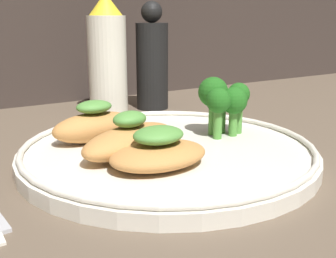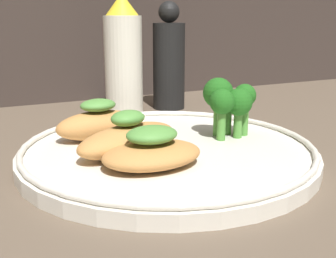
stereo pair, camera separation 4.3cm
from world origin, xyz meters
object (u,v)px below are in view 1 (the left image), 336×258
(broccoli_bunch, at_px, (225,100))
(pepper_grinder, at_px, (152,62))
(plate, at_px, (168,151))
(sauce_bottle, at_px, (107,58))

(broccoli_bunch, distance_m, pepper_grinder, 0.23)
(plate, relative_size, pepper_grinder, 1.81)
(plate, bearing_deg, pepper_grinder, 64.19)
(plate, xyz_separation_m, sauce_bottle, (0.04, 0.23, 0.08))
(plate, distance_m, pepper_grinder, 0.27)
(sauce_bottle, bearing_deg, pepper_grinder, 0.00)
(pepper_grinder, bearing_deg, plate, -115.81)
(pepper_grinder, bearing_deg, broccoli_bunch, -98.45)
(plate, bearing_deg, broccoli_bunch, 5.32)
(sauce_bottle, distance_m, pepper_grinder, 0.08)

